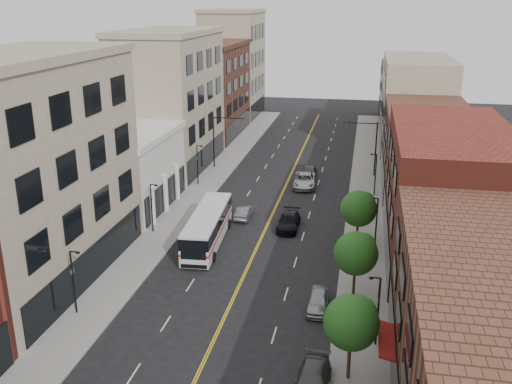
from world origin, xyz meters
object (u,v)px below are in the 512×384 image
Objects in this scene: car_parked_far at (318,301)px; car_lane_c at (309,172)px; car_parked_mid at (312,381)px; car_lane_behind at (244,212)px; car_lane_a at (289,222)px; city_bus at (208,226)px; car_lane_b at (305,180)px.

car_lane_c reaches higher than car_parked_far.
car_lane_c is (-4.63, 43.10, 0.08)m from car_parked_mid.
car_parked_far is at bearing 118.41° from car_lane_behind.
city_bus is at bearing -143.91° from car_lane_a.
city_bus is at bearing -113.68° from car_lane_b.
city_bus is at bearing 123.65° from car_parked_mid.
car_lane_b is at bearing 65.69° from city_bus.
car_lane_behind is 13.17m from car_lane_b.
car_lane_c is (0.27, 17.78, 0.04)m from car_lane_a.
car_lane_c is (-4.12, 33.44, 0.10)m from car_parked_far.
car_parked_mid is 25.79m from car_lane_a.
car_lane_a is (-4.90, 25.32, 0.04)m from car_parked_mid.
car_parked_mid is at bearing -86.24° from car_lane_b.
car_parked_far reaches higher than car_lane_behind.
car_lane_a is at bearing 158.34° from car_lane_behind.
city_bus is 3.03× the size of car_lane_behind.
car_parked_mid is 1.06× the size of car_lane_c.
car_lane_a is (7.16, 5.22, -1.07)m from city_bus.
car_lane_behind is 16.63m from car_lane_c.
car_lane_a reaches higher than car_parked_far.
car_lane_c is at bearing 83.58° from car_lane_b.
car_parked_mid is 0.95× the size of car_lane_a.
car_lane_behind is (-10.05, 27.38, -0.04)m from car_parked_mid.
car_lane_a is (-4.39, 15.66, 0.06)m from car_parked_far.
city_bus is at bearing 74.71° from car_lane_behind.
car_lane_a reaches higher than car_parked_mid.
car_parked_mid reaches higher than car_lane_behind.
city_bus is at bearing 136.90° from car_parked_far.
car_parked_mid is 29.16m from car_lane_behind.
car_lane_a is 0.87× the size of car_lane_b.
car_lane_a is at bearing -91.31° from car_lane_c.
car_lane_a is at bearing 32.26° from city_bus.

